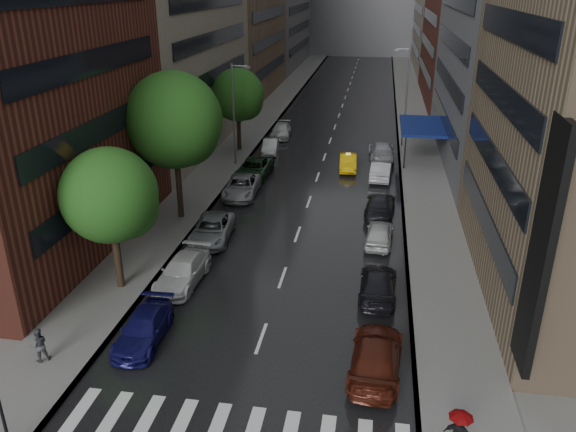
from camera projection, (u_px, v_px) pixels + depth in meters
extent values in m
plane|color=gray|center=(241.00, 395.00, 23.07)|extent=(220.00, 220.00, 0.00)
cube|color=black|center=(338.00, 119.00, 68.53)|extent=(14.00, 140.00, 0.01)
cube|color=gray|center=(265.00, 116.00, 69.83)|extent=(4.00, 140.00, 0.15)
cube|color=gray|center=(413.00, 121.00, 67.18)|extent=(4.00, 140.00, 0.15)
cube|color=silver|center=(79.00, 412.00, 22.14)|extent=(0.55, 2.80, 0.01)
cube|color=silver|center=(112.00, 416.00, 21.94)|extent=(0.55, 2.80, 0.01)
cube|color=silver|center=(146.00, 420.00, 21.73)|extent=(0.55, 2.80, 0.01)
cube|color=silver|center=(181.00, 424.00, 21.53)|extent=(0.55, 2.80, 0.01)
cube|color=silver|center=(216.00, 429.00, 21.32)|extent=(0.55, 2.80, 0.01)
cube|color=maroon|center=(22.00, 33.00, 31.13)|extent=(8.00, 20.00, 26.00)
cube|color=#937A5B|center=(242.00, 16.00, 79.19)|extent=(8.00, 28.00, 22.00)
cube|color=slate|center=(501.00, 26.00, 48.92)|extent=(8.00, 28.00, 24.00)
cube|color=black|center=(541.00, 251.00, 20.72)|extent=(0.30, 2.20, 10.00)
cylinder|color=#382619|center=(117.00, 252.00, 30.21)|extent=(0.40, 0.40, 4.40)
sphere|color=#1E5116|center=(109.00, 195.00, 28.92)|extent=(5.03, 5.03, 5.03)
cylinder|color=#382619|center=(179.00, 181.00, 39.04)|extent=(0.40, 0.40, 5.69)
sphere|color=#1E5116|center=(174.00, 120.00, 37.38)|extent=(6.51, 6.51, 6.51)
cylinder|color=#382619|center=(239.00, 129.00, 55.15)|extent=(0.40, 0.40, 4.43)
sphere|color=#1E5116|center=(238.00, 95.00, 53.85)|extent=(5.07, 5.07, 5.07)
imported|color=#DEAC0B|center=(348.00, 162.00, 50.16)|extent=(1.72, 4.28, 1.38)
imported|color=#12104C|center=(144.00, 328.00, 26.30)|extent=(2.09, 4.73, 1.35)
imported|color=silver|center=(183.00, 271.00, 31.33)|extent=(2.32, 5.18, 1.47)
imported|color=gray|center=(212.00, 229.00, 36.60)|extent=(2.74, 5.35, 1.45)
imported|color=gray|center=(242.00, 186.00, 44.08)|extent=(2.77, 5.53, 1.50)
imported|color=#17321A|center=(254.00, 169.00, 48.18)|extent=(2.73, 5.58, 1.53)
imported|color=silver|center=(270.00, 146.00, 55.00)|extent=(1.81, 4.17, 1.33)
imported|color=silver|center=(281.00, 131.00, 60.61)|extent=(2.32, 4.95, 1.40)
imported|color=#4F1B0F|center=(376.00, 356.00, 24.21)|extent=(2.49, 5.47, 1.55)
imported|color=black|center=(378.00, 284.00, 30.04)|extent=(2.06, 4.87, 1.40)
imported|color=silver|center=(379.00, 233.00, 36.03)|extent=(1.97, 4.30, 1.43)
imported|color=black|center=(380.00, 205.00, 40.62)|extent=(2.38, 5.15, 1.46)
imported|color=#ACAAB0|center=(381.00, 170.00, 47.84)|extent=(1.94, 4.83, 1.56)
imported|color=#9A9A9F|center=(382.00, 150.00, 53.27)|extent=(2.64, 5.63, 1.59)
imported|color=#444448|center=(39.00, 345.00, 24.62)|extent=(1.00, 0.98, 1.63)
imported|color=black|center=(35.00, 329.00, 24.30)|extent=(0.96, 0.98, 0.88)
imported|color=#A20C0E|center=(461.00, 420.00, 19.26)|extent=(0.82, 0.82, 0.72)
cylinder|color=black|center=(1.00, 412.00, 19.71)|extent=(0.12, 0.12, 3.20)
cylinder|color=gray|center=(234.00, 115.00, 49.69)|extent=(0.18, 0.18, 9.00)
cube|color=gray|center=(248.00, 67.00, 47.85)|extent=(0.50, 0.22, 0.16)
cylinder|color=gray|center=(407.00, 90.00, 61.03)|extent=(0.18, 0.18, 9.00)
cube|color=gray|center=(397.00, 50.00, 59.60)|extent=(0.50, 0.22, 0.16)
cube|color=navy|center=(422.00, 126.00, 52.34)|extent=(4.00, 8.00, 0.25)
cylinder|color=black|center=(405.00, 152.00, 49.71)|extent=(0.12, 0.12, 3.00)
cylinder|color=black|center=(403.00, 131.00, 56.62)|extent=(0.12, 0.12, 3.00)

